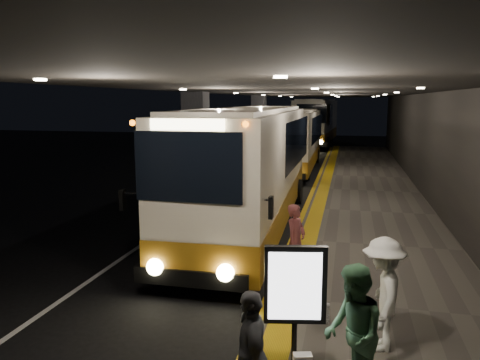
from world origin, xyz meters
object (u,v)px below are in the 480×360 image
at_px(passenger_waiting_grey, 251,354).
at_px(bag_polka, 322,313).
at_px(info_sign, 295,287).
at_px(passenger_boarding, 296,240).
at_px(stanchion_post, 295,247).
at_px(coach_third, 317,124).
at_px(coach_main, 251,173).
at_px(passenger_waiting_white, 383,294).
at_px(passenger_waiting_green, 353,334).
at_px(coach_second, 296,142).

relative_size(passenger_waiting_grey, bag_polka, 4.89).
relative_size(passenger_waiting_grey, info_sign, 0.87).
bearing_deg(passenger_boarding, passenger_waiting_grey, -156.56).
xyz_separation_m(passenger_waiting_grey, stanchion_post, (-0.05, 5.35, -0.29)).
xyz_separation_m(coach_third, passenger_boarding, (1.90, -34.23, -0.99)).
xyz_separation_m(passenger_boarding, bag_polka, (0.72, -2.14, -0.66)).
bearing_deg(coach_main, passenger_waiting_white, -64.59).
xyz_separation_m(passenger_waiting_green, stanchion_post, (-1.28, 4.73, -0.39)).
xyz_separation_m(passenger_boarding, passenger_waiting_white, (1.70, -2.83, 0.09)).
distance_m(coach_main, passenger_waiting_grey, 9.39).
distance_m(info_sign, stanchion_post, 4.31).
distance_m(passenger_boarding, info_sign, 3.83).
height_order(coach_main, stanchion_post, coach_main).
bearing_deg(passenger_waiting_green, info_sign, -132.95).
bearing_deg(passenger_waiting_green, coach_main, -170.79).
bearing_deg(passenger_waiting_green, coach_second, 177.29).
bearing_deg(bag_polka, passenger_waiting_green, -76.68).
height_order(passenger_waiting_grey, stanchion_post, passenger_waiting_grey).
height_order(passenger_waiting_white, passenger_waiting_grey, passenger_waiting_white).
bearing_deg(coach_third, bag_polka, -83.21).
height_order(coach_main, info_sign, coach_main).
bearing_deg(info_sign, coach_third, 81.98).
bearing_deg(coach_main, coach_third, 88.24).
bearing_deg(info_sign, passenger_waiting_green, -43.35).
xyz_separation_m(passenger_waiting_grey, bag_polka, (0.72, 2.76, -0.66)).
distance_m(passenger_waiting_grey, info_sign, 1.28).
bearing_deg(coach_main, coach_second, 88.51).
height_order(coach_third, passenger_waiting_white, coach_third).
distance_m(passenger_waiting_white, info_sign, 1.64).
height_order(coach_second, coach_third, coach_third).
xyz_separation_m(coach_second, bag_polka, (2.70, -19.60, -1.34)).
relative_size(coach_third, bag_polka, 38.72).
bearing_deg(passenger_waiting_white, stanchion_post, -150.20).
xyz_separation_m(passenger_waiting_grey, info_sign, (0.41, 1.13, 0.45)).
xyz_separation_m(coach_third, info_sign, (2.32, -38.01, -0.54)).
xyz_separation_m(bag_polka, info_sign, (-0.31, -1.64, 1.11)).
xyz_separation_m(coach_main, info_sign, (2.34, -8.02, -0.37)).
height_order(coach_third, info_sign, coach_third).
relative_size(coach_main, passenger_boarding, 7.32).
distance_m(passenger_waiting_green, stanchion_post, 4.92).
relative_size(bag_polka, info_sign, 0.18).
xyz_separation_m(coach_second, passenger_waiting_green, (3.21, -21.75, -0.59)).
xyz_separation_m(coach_second, info_sign, (2.39, -21.24, -0.23)).
bearing_deg(info_sign, stanchion_post, 84.72).
bearing_deg(coach_second, coach_third, 89.06).
xyz_separation_m(coach_second, passenger_waiting_white, (3.68, -20.29, -0.60)).
height_order(passenger_waiting_grey, info_sign, info_sign).
relative_size(coach_third, passenger_waiting_green, 7.11).
distance_m(bag_polka, stanchion_post, 2.73).
bearing_deg(info_sign, passenger_waiting_white, 24.77).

